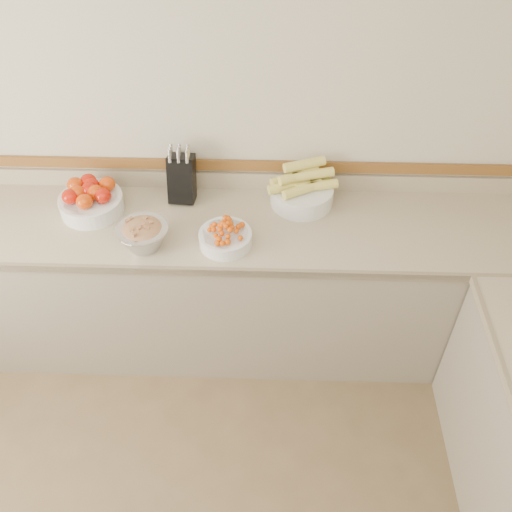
{
  "coord_description": "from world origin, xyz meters",
  "views": [
    {
      "loc": [
        0.41,
        -0.51,
        2.8
      ],
      "look_at": [
        0.35,
        1.35,
        1.0
      ],
      "focal_mm": 40.0,
      "sensor_mm": 36.0,
      "label": 1
    }
  ],
  "objects_px": {
    "knife_block": "(182,177)",
    "corn_bowl": "(302,190)",
    "cherry_tomato_bowl": "(225,236)",
    "rhubarb_bowl": "(143,234)",
    "tomato_bowl": "(90,199)"
  },
  "relations": [
    {
      "from": "knife_block",
      "to": "tomato_bowl",
      "type": "xyz_separation_m",
      "value": [
        -0.46,
        -0.12,
        -0.06
      ]
    },
    {
      "from": "tomato_bowl",
      "to": "rhubarb_bowl",
      "type": "xyz_separation_m",
      "value": [
        0.32,
        -0.26,
        -0.0
      ]
    },
    {
      "from": "knife_block",
      "to": "cherry_tomato_bowl",
      "type": "height_order",
      "value": "knife_block"
    },
    {
      "from": "cherry_tomato_bowl",
      "to": "rhubarb_bowl",
      "type": "distance_m",
      "value": 0.4
    },
    {
      "from": "rhubarb_bowl",
      "to": "cherry_tomato_bowl",
      "type": "bearing_deg",
      "value": 4.17
    },
    {
      "from": "knife_block",
      "to": "tomato_bowl",
      "type": "bearing_deg",
      "value": -165.58
    },
    {
      "from": "tomato_bowl",
      "to": "rhubarb_bowl",
      "type": "height_order",
      "value": "tomato_bowl"
    },
    {
      "from": "cherry_tomato_bowl",
      "to": "rhubarb_bowl",
      "type": "relative_size",
      "value": 1.03
    },
    {
      "from": "corn_bowl",
      "to": "tomato_bowl",
      "type": "bearing_deg",
      "value": -174.63
    },
    {
      "from": "cherry_tomato_bowl",
      "to": "rhubarb_bowl",
      "type": "xyz_separation_m",
      "value": [
        -0.39,
        -0.03,
        0.03
      ]
    },
    {
      "from": "cherry_tomato_bowl",
      "to": "knife_block",
      "type": "bearing_deg",
      "value": 125.19
    },
    {
      "from": "corn_bowl",
      "to": "rhubarb_bowl",
      "type": "bearing_deg",
      "value": -154.58
    },
    {
      "from": "knife_block",
      "to": "corn_bowl",
      "type": "height_order",
      "value": "knife_block"
    },
    {
      "from": "tomato_bowl",
      "to": "cherry_tomato_bowl",
      "type": "xyz_separation_m",
      "value": [
        0.71,
        -0.24,
        -0.03
      ]
    },
    {
      "from": "tomato_bowl",
      "to": "cherry_tomato_bowl",
      "type": "bearing_deg",
      "value": -18.32
    }
  ]
}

